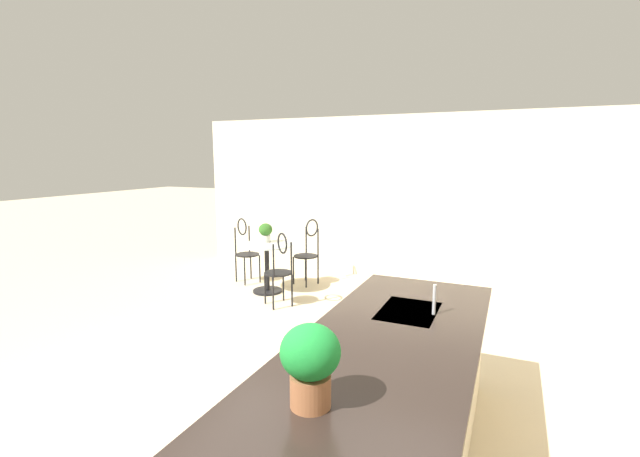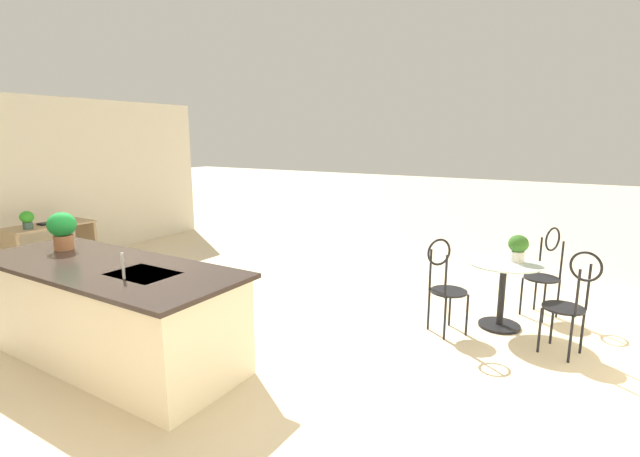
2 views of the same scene
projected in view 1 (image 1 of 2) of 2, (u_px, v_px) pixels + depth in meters
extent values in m
plane|color=beige|center=(291.00, 416.00, 3.44)|extent=(40.00, 40.00, 0.00)
cube|color=beige|center=(412.00, 199.00, 7.05)|extent=(0.12, 7.80, 2.70)
cube|color=beige|center=(387.00, 410.00, 2.75)|extent=(2.70, 0.96, 0.88)
cube|color=#2D231E|center=(389.00, 342.00, 2.68)|extent=(2.80, 1.06, 0.04)
cube|color=#B2B5BA|center=(408.00, 313.00, 3.17)|extent=(0.56, 0.40, 0.03)
cylinder|color=black|center=(268.00, 291.00, 6.59)|extent=(0.44, 0.44, 0.03)
cylinder|color=black|center=(267.00, 268.00, 6.53)|extent=(0.07, 0.07, 0.69)
cylinder|color=#B2C6C1|center=(267.00, 245.00, 6.48)|extent=(0.80, 0.80, 0.01)
cylinder|color=black|center=(265.00, 288.00, 6.02)|extent=(0.03, 0.03, 0.45)
cylinder|color=black|center=(283.00, 285.00, 6.16)|extent=(0.03, 0.03, 0.45)
cylinder|color=black|center=(273.00, 294.00, 5.78)|extent=(0.03, 0.03, 0.45)
cylinder|color=black|center=(292.00, 291.00, 5.92)|extent=(0.03, 0.03, 0.45)
cylinder|color=black|center=(278.00, 273.00, 5.93)|extent=(0.53, 0.53, 0.02)
cylinder|color=black|center=(274.00, 261.00, 5.70)|extent=(0.03, 0.03, 0.45)
cylinder|color=black|center=(291.00, 259.00, 5.83)|extent=(0.03, 0.03, 0.45)
torus|color=black|center=(282.00, 243.00, 5.73)|extent=(0.19, 0.24, 0.28)
cylinder|color=black|center=(260.00, 269.00, 7.06)|extent=(0.03, 0.03, 0.45)
cylinder|color=black|center=(245.00, 272.00, 6.89)|extent=(0.03, 0.03, 0.45)
cylinder|color=black|center=(251.00, 266.00, 7.27)|extent=(0.03, 0.03, 0.45)
cylinder|color=black|center=(236.00, 268.00, 7.10)|extent=(0.03, 0.03, 0.45)
cylinder|color=black|center=(247.00, 254.00, 7.04)|extent=(0.51, 0.51, 0.02)
cylinder|color=black|center=(249.00, 239.00, 7.20)|extent=(0.03, 0.03, 0.45)
cylinder|color=black|center=(235.00, 241.00, 7.04)|extent=(0.03, 0.03, 0.45)
torus|color=black|center=(242.00, 227.00, 7.08)|extent=(0.15, 0.27, 0.28)
cylinder|color=black|center=(306.00, 274.00, 6.78)|extent=(0.03, 0.03, 0.45)
cylinder|color=black|center=(293.00, 270.00, 6.96)|extent=(0.03, 0.03, 0.45)
cylinder|color=black|center=(318.00, 270.00, 6.98)|extent=(0.03, 0.03, 0.45)
cylinder|color=black|center=(305.00, 267.00, 7.17)|extent=(0.03, 0.03, 0.45)
cylinder|color=black|center=(306.00, 256.00, 6.93)|extent=(0.48, 0.48, 0.02)
cylinder|color=black|center=(318.00, 243.00, 6.92)|extent=(0.03, 0.03, 0.45)
cylinder|color=black|center=(306.00, 240.00, 7.09)|extent=(0.03, 0.03, 0.45)
torus|color=black|center=(312.00, 228.00, 6.97)|extent=(0.28, 0.11, 0.28)
cylinder|color=#B2B5BA|center=(434.00, 300.00, 3.08)|extent=(0.02, 0.02, 0.22)
cylinder|color=beige|center=(266.00, 239.00, 6.60)|extent=(0.14, 0.14, 0.11)
ellipsoid|color=#316522|center=(266.00, 230.00, 6.58)|extent=(0.21, 0.21, 0.19)
cylinder|color=#9E603D|center=(310.00, 390.00, 1.95)|extent=(0.19, 0.19, 0.15)
ellipsoid|color=#1D8D36|center=(310.00, 352.00, 1.92)|extent=(0.27, 0.27, 0.25)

